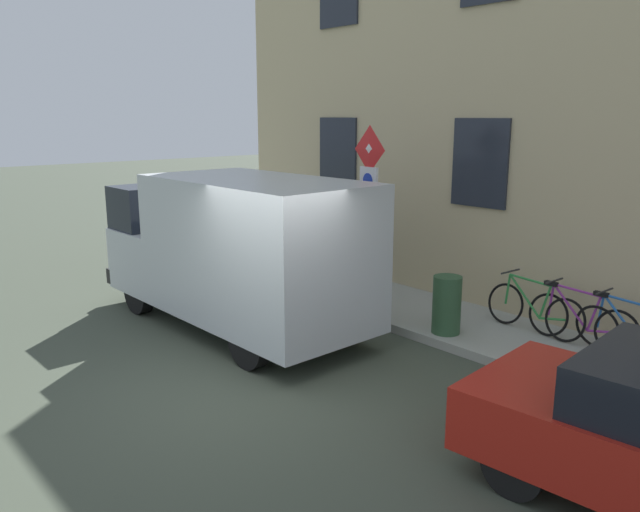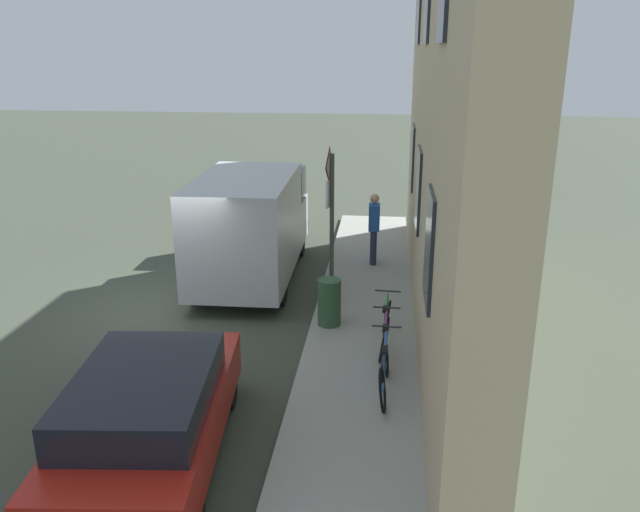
% 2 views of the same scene
% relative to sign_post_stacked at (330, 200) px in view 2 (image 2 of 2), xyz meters
% --- Properties ---
extents(ground_plane, '(80.00, 80.00, 0.00)m').
position_rel_sign_post_stacked_xyz_m(ground_plane, '(-3.05, -0.93, -2.18)').
color(ground_plane, '#3C4336').
extents(sidewalk_slab, '(1.96, 15.01, 0.14)m').
position_rel_sign_post_stacked_xyz_m(sidewalk_slab, '(0.77, -0.93, -2.11)').
color(sidewalk_slab, '#9B9D93').
rests_on(sidewalk_slab, ground_plane).
extents(building_facade, '(0.75, 13.01, 8.26)m').
position_rel_sign_post_stacked_xyz_m(building_facade, '(2.09, -0.93, 1.95)').
color(building_facade, tan).
rests_on(building_facade, ground_plane).
extents(sign_post_stacked, '(0.18, 0.56, 3.02)m').
position_rel_sign_post_stacked_xyz_m(sign_post_stacked, '(0.00, 0.00, 0.00)').
color(sign_post_stacked, '#474C47').
rests_on(sign_post_stacked, sidewalk_slab).
extents(delivery_van, '(2.09, 5.36, 2.50)m').
position_rel_sign_post_stacked_xyz_m(delivery_van, '(-1.91, 1.15, -0.84)').
color(delivery_van, silver).
rests_on(delivery_van, ground_plane).
extents(parked_hatchback, '(2.11, 4.14, 1.38)m').
position_rel_sign_post_stacked_xyz_m(parked_hatchback, '(-1.76, -5.82, -1.44)').
color(parked_hatchback, '#AB1F15').
rests_on(parked_hatchback, ground_plane).
extents(bicycle_blue, '(0.46, 1.71, 0.89)m').
position_rel_sign_post_stacked_xyz_m(bicycle_blue, '(1.19, -3.94, -1.67)').
color(bicycle_blue, black).
rests_on(bicycle_blue, sidewalk_slab).
extents(bicycle_purple, '(0.46, 1.71, 0.89)m').
position_rel_sign_post_stacked_xyz_m(bicycle_purple, '(1.19, -3.18, -1.67)').
color(bicycle_purple, black).
rests_on(bicycle_purple, sidewalk_slab).
extents(bicycle_green, '(0.46, 1.72, 0.89)m').
position_rel_sign_post_stacked_xyz_m(bicycle_green, '(1.19, -2.43, -1.67)').
color(bicycle_green, black).
rests_on(bicycle_green, sidewalk_slab).
extents(pedestrian, '(0.27, 0.41, 1.72)m').
position_rel_sign_post_stacked_xyz_m(pedestrian, '(0.86, 2.07, -1.11)').
color(pedestrian, '#262B47').
rests_on(pedestrian, sidewalk_slab).
extents(litter_bin, '(0.44, 0.44, 0.90)m').
position_rel_sign_post_stacked_xyz_m(litter_bin, '(0.14, -1.56, -1.59)').
color(litter_bin, '#2D5133').
rests_on(litter_bin, sidewalk_slab).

